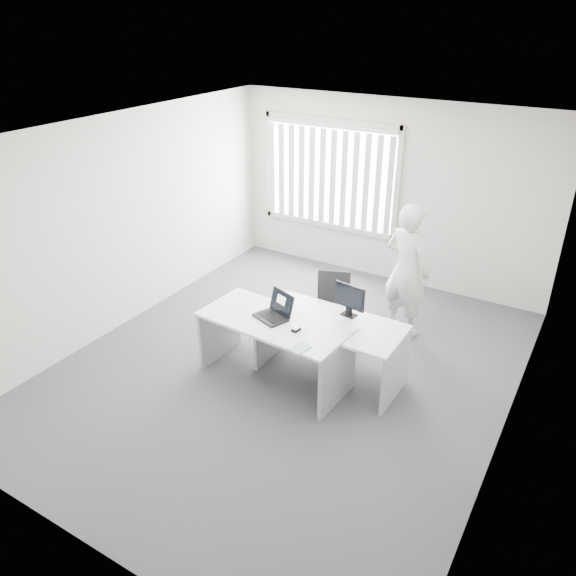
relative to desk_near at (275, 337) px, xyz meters
The scene contains 18 objects.
ground 0.62m from the desk_near, 85.10° to the left, with size 6.00×6.00×0.00m, color #515158.
wall_back 3.36m from the desk_near, 89.62° to the left, with size 5.00×0.02×2.80m, color beige.
wall_front 2.87m from the desk_near, 89.55° to the right, with size 5.00×0.02×2.80m, color beige.
wall_left 2.63m from the desk_near, behind, with size 0.02×6.00×2.80m, color beige.
wall_right 2.67m from the desk_near, ahead, with size 0.02×6.00×2.80m, color beige.
ceiling 2.25m from the desk_near, 85.10° to the left, with size 5.00×6.00×0.02m, color white.
window 3.50m from the desk_near, 106.95° to the left, with size 2.32×0.06×1.76m, color #B8B8B3.
blinds 3.43m from the desk_near, 107.26° to the left, with size 2.20×0.10×1.50m, color silver, non-canonical shape.
desk_near is the anchor object (origin of this frame).
desk_far 0.64m from the desk_near, 33.16° to the left, with size 1.67×0.80×0.76m.
office_chair 1.06m from the desk_near, 76.92° to the left, with size 0.73×0.73×0.98m.
person 2.04m from the desk_near, 63.74° to the left, with size 0.66×0.43×1.79m, color silver.
laptop 0.37m from the desk_near, behind, with size 0.37×0.33×0.29m, color black, non-canonical shape.
paper_sheet 0.41m from the desk_near, 25.03° to the right, with size 0.31×0.22×0.00m, color white.
mouse 0.41m from the desk_near, 12.82° to the right, with size 0.06×0.11×0.04m, color silver, non-canonical shape.
booklet 0.68m from the desk_near, 33.71° to the right, with size 0.16×0.22×0.01m, color white.
keyboard 0.72m from the desk_near, 16.83° to the left, with size 0.41×0.14×0.02m, color black.
monitor 0.95m from the desk_near, 41.25° to the left, with size 0.39×0.12×0.39m, color black, non-canonical shape.
Camera 1 is at (2.92, -4.86, 3.95)m, focal length 35.00 mm.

